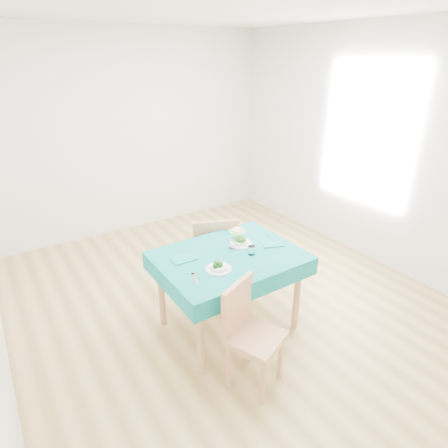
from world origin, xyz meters
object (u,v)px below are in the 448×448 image
table (229,292)px  bowl_near (219,266)px  chair_near (256,334)px  side_plate (237,231)px  bowl_far (240,241)px  chair_far (213,236)px

table → bowl_near: 0.49m
chair_near → side_plate: 1.18m
table → bowl_far: 0.47m
bowl_near → chair_near: bearing=-89.9°
table → chair_near: 0.70m
side_plate → chair_far: bearing=101.6°
chair_far → bowl_far: size_ratio=5.36×
table → chair_near: (-0.21, -0.66, 0.08)m
chair_near → bowl_near: (-0.00, 0.51, 0.33)m
bowl_near → table: bearing=37.0°
chair_far → chair_near: bearing=93.4°
chair_near → table: bearing=50.2°
bowl_near → bowl_far: (0.41, 0.27, 0.00)m
side_plate → bowl_far: bearing=-119.6°
table → bowl_near: bowl_near is taller
bowl_far → bowl_near: bearing=-146.6°
table → bowl_near: size_ratio=5.73×
bowl_far → chair_far: bearing=83.8°
bowl_near → side_plate: 0.74m
bowl_near → bowl_far: bowl_far is taller
table → side_plate: 0.62m
chair_far → bowl_near: 0.99m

